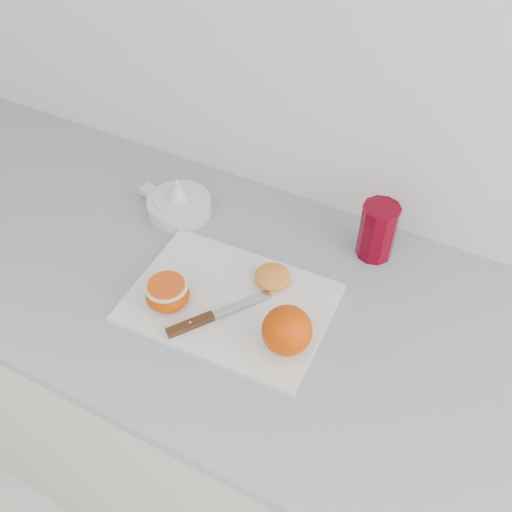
% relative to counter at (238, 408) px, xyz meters
% --- Properties ---
extents(counter, '(2.46, 0.64, 0.89)m').
position_rel_counter_xyz_m(counter, '(0.00, 0.00, 0.00)').
color(counter, beige).
rests_on(counter, ground).
extents(cutting_board, '(0.37, 0.27, 0.01)m').
position_rel_counter_xyz_m(cutting_board, '(0.02, -0.04, 0.45)').
color(cutting_board, silver).
rests_on(cutting_board, counter).
extents(whole_orange, '(0.08, 0.08, 0.08)m').
position_rel_counter_xyz_m(whole_orange, '(0.15, -0.08, 0.50)').
color(whole_orange, red).
rests_on(whole_orange, cutting_board).
extents(half_orange, '(0.08, 0.08, 0.05)m').
position_rel_counter_xyz_m(half_orange, '(-0.08, -0.09, 0.48)').
color(half_orange, red).
rests_on(half_orange, cutting_board).
extents(squeezed_shell, '(0.07, 0.07, 0.03)m').
position_rel_counter_xyz_m(squeezed_shell, '(0.06, 0.04, 0.47)').
color(squeezed_shell, orange).
rests_on(squeezed_shell, cutting_board).
extents(paring_knife, '(0.13, 0.17, 0.01)m').
position_rel_counter_xyz_m(paring_knife, '(-0.00, -0.11, 0.46)').
color(paring_knife, '#402413').
rests_on(paring_knife, cutting_board).
extents(citrus_juicer, '(0.17, 0.14, 0.09)m').
position_rel_counter_xyz_m(citrus_juicer, '(-0.21, 0.13, 0.47)').
color(citrus_juicer, white).
rests_on(citrus_juicer, counter).
extents(red_tumbler, '(0.07, 0.07, 0.12)m').
position_rel_counter_xyz_m(red_tumbler, '(0.20, 0.21, 0.50)').
color(red_tumbler, '#690011').
rests_on(red_tumbler, counter).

